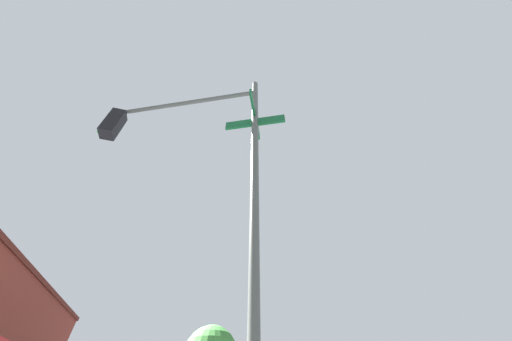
{
  "coord_description": "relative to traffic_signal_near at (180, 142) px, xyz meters",
  "views": [
    {
      "loc": [
        -9.12,
        -6.01,
        0.98
      ],
      "look_at": [
        -5.74,
        -6.88,
        4.47
      ],
      "focal_mm": 17.25,
      "sensor_mm": 36.0,
      "label": 1
    }
  ],
  "objects": [
    {
      "name": "traffic_signal_near",
      "position": [
        0.0,
        0.0,
        0.0
      ],
      "size": [
        1.88,
        3.62,
        6.34
      ],
      "color": "#474C47",
      "rests_on": "ground_plane"
    }
  ]
}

